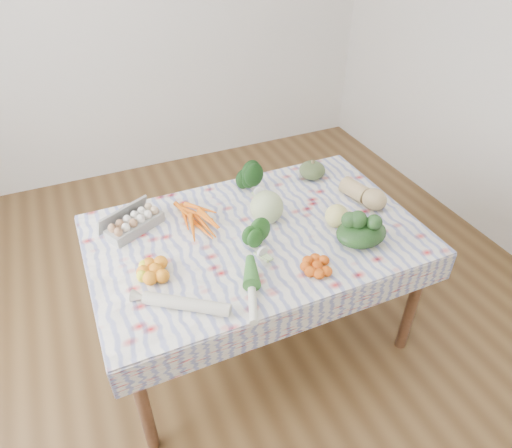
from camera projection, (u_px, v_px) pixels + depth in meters
name	position (u px, v px, depth m)	size (l,w,h in m)	color
ground	(256.00, 331.00, 2.78)	(4.50, 4.50, 0.00)	#54391D
wall_back	(140.00, 6.00, 3.57)	(4.00, 0.04, 2.80)	silver
dining_table	(256.00, 246.00, 2.37)	(1.60, 1.00, 0.75)	brown
tablecloth	(256.00, 234.00, 2.33)	(1.66, 1.06, 0.01)	white
egg_carton	(135.00, 224.00, 2.32)	(0.30, 0.12, 0.08)	#9E9F9A
carrot_bunch	(199.00, 221.00, 2.37)	(0.25, 0.23, 0.05)	orange
kale_bunch	(255.00, 182.00, 2.58)	(0.16, 0.14, 0.14)	#11340F
kabocha_squash	(312.00, 170.00, 2.72)	(0.16, 0.16, 0.10)	#485B31
cabbage	(267.00, 207.00, 2.35)	(0.17, 0.17, 0.17)	#A7BB7E
butternut_squash	(364.00, 192.00, 2.51)	(0.13, 0.28, 0.13)	tan
orange_cluster	(155.00, 270.00, 2.05)	(0.21, 0.21, 0.07)	orange
broccoli	(256.00, 245.00, 2.17)	(0.14, 0.14, 0.10)	#1D5018
mandarin_cluster	(317.00, 265.00, 2.09)	(0.18, 0.18, 0.05)	#DF550F
grapefruit	(337.00, 216.00, 2.34)	(0.12, 0.12, 0.12)	#D5CA6E
spinach_bag	(361.00, 233.00, 2.23)	(0.26, 0.21, 0.11)	#193715
daikon	(187.00, 304.00, 1.90)	(0.06, 0.06, 0.39)	beige
leek	(252.00, 290.00, 1.97)	(0.04, 0.04, 0.36)	silver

